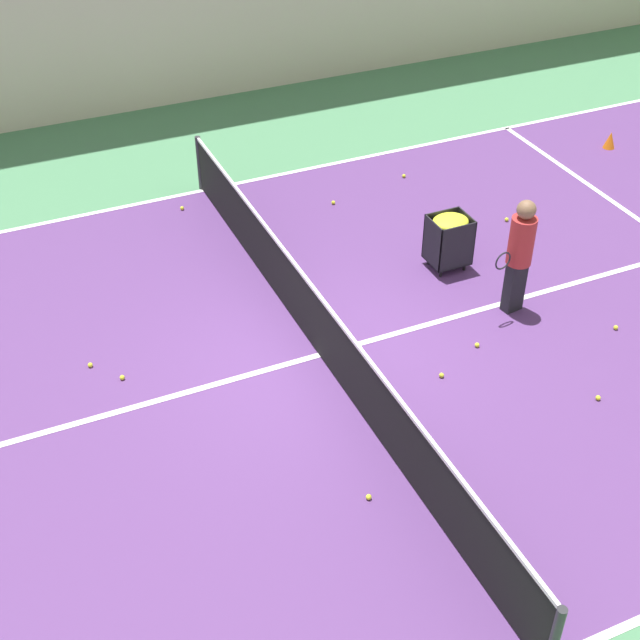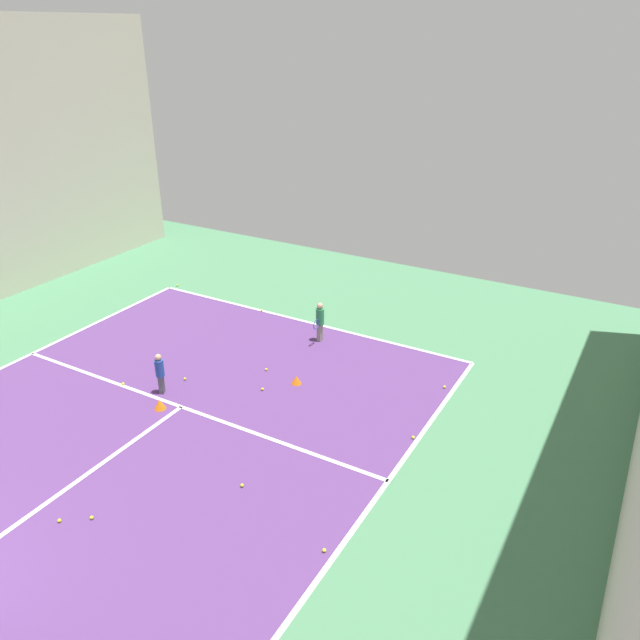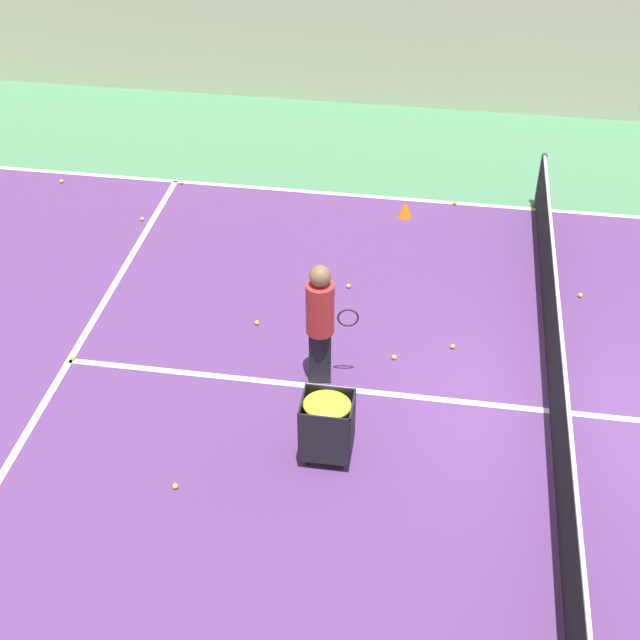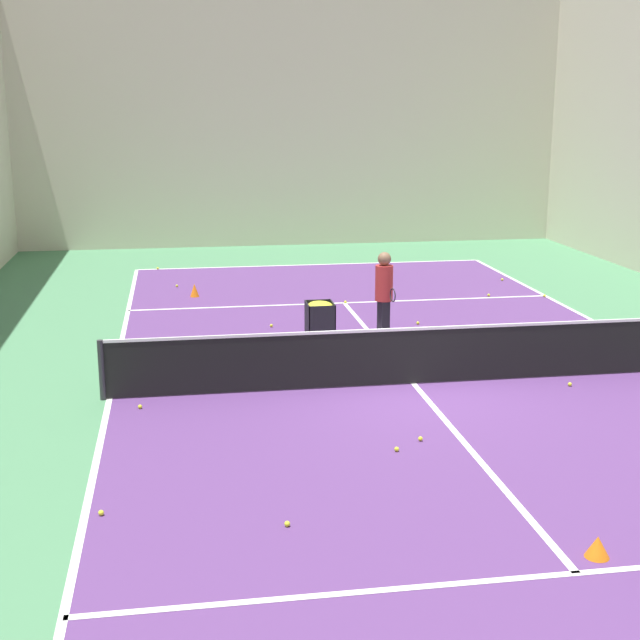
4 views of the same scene
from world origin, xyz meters
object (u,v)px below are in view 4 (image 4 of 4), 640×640
Objects in this scene: ball_cart at (320,315)px; training_cone_1 at (195,290)px; tennis_net at (414,355)px; coach_at_net at (384,290)px.

training_cone_1 is at bearing 115.04° from ball_cart.
ball_cart is at bearing -64.96° from training_cone_1.
tennis_net is 5.85× the size of coach_at_net.
tennis_net is at bearing -65.35° from training_cone_1.
tennis_net is at bearing -11.48° from coach_at_net.
ball_cart is 5.72m from training_cone_1.
tennis_net is 32.12× the size of training_cone_1.
coach_at_net reaches higher than ball_cart.
tennis_net is 3.03m from ball_cart.
training_cone_1 is (-3.64, 7.94, -0.36)m from tennis_net.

